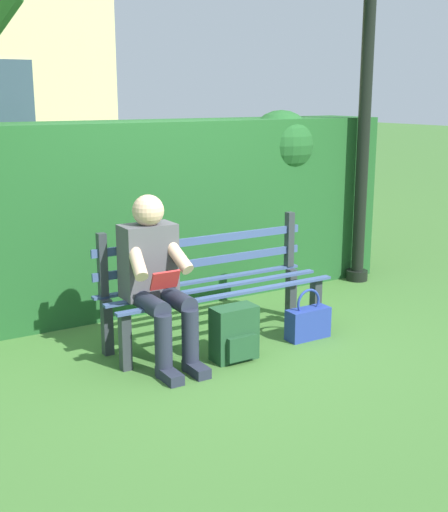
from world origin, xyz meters
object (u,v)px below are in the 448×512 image
object	(u,v)px
backpack	(234,334)
lamp_post	(367,74)
handbag	(308,322)
park_bench	(212,284)
person_seated	(156,276)

from	to	relation	value
backpack	lamp_post	xyz separation A→B (m)	(-2.16, -1.11, 1.82)
handbag	lamp_post	distance (m)	2.60
park_bench	person_seated	distance (m)	0.60
backpack	handbag	world-z (taller)	handbag
backpack	lamp_post	world-z (taller)	lamp_post
park_bench	lamp_post	size ratio (longest dim) A/B	0.53
park_bench	backpack	distance (m)	0.53
lamp_post	backpack	bearing A→B (deg)	27.25
park_bench	handbag	bearing A→B (deg)	146.80
backpack	handbag	distance (m)	0.71
person_seated	backpack	size ratio (longest dim) A/B	2.99
person_seated	handbag	bearing A→B (deg)	168.74
lamp_post	park_bench	bearing A→B (deg)	17.50
park_bench	backpack	size ratio (longest dim) A/B	4.64
park_bench	lamp_post	world-z (taller)	lamp_post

